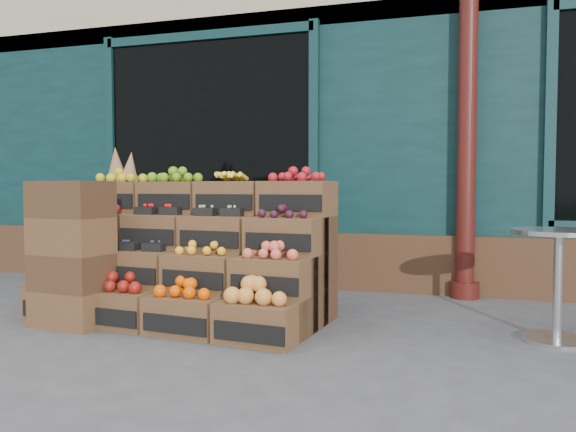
# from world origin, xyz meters

# --- Properties ---
(ground) EXTENTS (60.00, 60.00, 0.00)m
(ground) POSITION_xyz_m (0.00, 0.00, 0.00)
(ground) COLOR #49494C
(ground) RESTS_ON ground
(shop_facade) EXTENTS (12.00, 6.24, 4.80)m
(shop_facade) POSITION_xyz_m (0.00, 5.11, 2.40)
(shop_facade) COLOR #0C2A2B
(shop_facade) RESTS_ON ground
(crate_display) EXTENTS (2.44, 1.37, 1.46)m
(crate_display) POSITION_xyz_m (-1.03, 0.55, 0.45)
(crate_display) COLOR brown
(crate_display) RESTS_ON ground
(spare_crates) EXTENTS (0.61, 0.45, 1.13)m
(spare_crates) POSITION_xyz_m (-1.75, 0.00, 0.57)
(spare_crates) COLOR brown
(spare_crates) RESTS_ON ground
(bistro_table) EXTENTS (0.63, 0.63, 0.79)m
(bistro_table) POSITION_xyz_m (1.80, 0.58, 0.49)
(bistro_table) COLOR silver
(bistro_table) RESTS_ON ground
(shopkeeper) EXTENTS (0.70, 0.49, 1.86)m
(shopkeeper) POSITION_xyz_m (-1.36, 2.66, 0.93)
(shopkeeper) COLOR #1B612B
(shopkeeper) RESTS_ON ground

